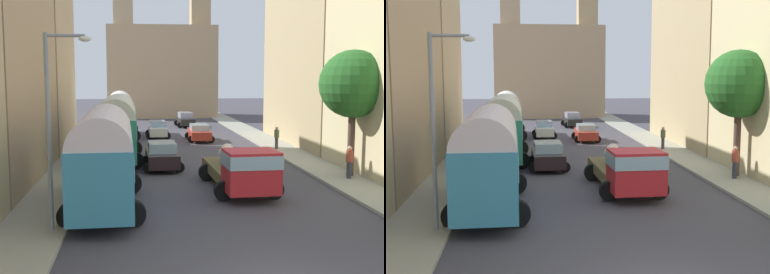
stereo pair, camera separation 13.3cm
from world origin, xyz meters
TOP-DOWN VIEW (x-y plane):
  - ground_plane at (0.00, 27.00)m, footprint 154.00×154.00m
  - sidewalk_left at (-7.25, 27.00)m, footprint 2.50×70.00m
  - sidewalk_right at (7.25, 27.00)m, footprint 2.50×70.00m
  - building_left_2 at (-11.26, 26.67)m, footprint 6.07×9.88m
  - building_right_2 at (11.06, 27.21)m, footprint 5.64×14.89m
  - distant_church at (0.00, 54.97)m, footprint 13.88×7.81m
  - parked_bus_0 at (-4.84, 8.82)m, footprint 3.30×8.50m
  - parked_bus_1 at (-4.72, 20.18)m, footprint 3.35×8.28m
  - parked_bus_2 at (-4.85, 32.79)m, footprint 3.49×9.69m
  - cargo_truck_0 at (1.37, 10.97)m, footprint 3.29×7.30m
  - car_0 at (1.77, 29.79)m, footprint 2.26×4.28m
  - car_1 at (1.76, 41.43)m, footprint 2.24×4.27m
  - car_2 at (-2.01, 17.57)m, footprint 2.44×4.10m
  - car_3 at (-1.60, 32.33)m, footprint 2.14×3.67m
  - pedestrian_0 at (7.53, 13.04)m, footprint 0.49×0.49m
  - pedestrian_3 at (6.68, 23.70)m, footprint 0.47×0.47m
  - streetlamp_near at (-6.30, 5.77)m, footprint 1.60×0.28m
  - roadside_tree_1 at (7.90, 13.75)m, footprint 3.59×3.59m

SIDE VIEW (x-z plane):
  - ground_plane at x=0.00m, z-range 0.00..0.00m
  - sidewalk_left at x=-7.25m, z-range 0.00..0.14m
  - sidewalk_right at x=7.25m, z-range 0.00..0.14m
  - car_0 at x=1.77m, z-range 0.02..1.42m
  - car_3 at x=-1.60m, z-range 0.00..1.51m
  - car_1 at x=1.76m, z-range 0.00..1.54m
  - car_2 at x=-2.01m, z-range 0.00..1.60m
  - pedestrian_3 at x=6.68m, z-range 0.13..1.89m
  - pedestrian_0 at x=7.53m, z-range 0.13..1.98m
  - cargo_truck_0 at x=1.37m, z-range 0.06..2.33m
  - parked_bus_2 at x=-4.85m, z-range 0.20..4.19m
  - parked_bus_0 at x=-4.84m, z-range 0.24..4.37m
  - parked_bus_1 at x=-4.72m, z-range 0.22..4.42m
  - streetlamp_near at x=-6.30m, z-range 0.62..7.56m
  - roadside_tree_1 at x=7.90m, z-range 1.59..8.44m
  - distant_church at x=0.00m, z-range -2.85..15.68m
  - building_left_2 at x=-11.26m, z-range 0.02..13.91m
  - building_right_2 at x=11.06m, z-range 0.04..14.51m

